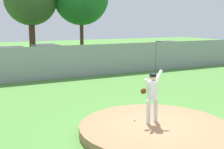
# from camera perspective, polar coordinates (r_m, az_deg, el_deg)

# --- Properties ---
(ground_plane) EXTENTS (80.00, 80.00, 0.00)m
(ground_plane) POSITION_cam_1_polar(r_m,az_deg,el_deg) (14.64, -5.47, -3.45)
(ground_plane) COLOR #4C8438
(asphalt_strip) EXTENTS (44.00, 7.00, 0.01)m
(asphalt_strip) POSITION_cam_1_polar(r_m,az_deg,el_deg) (22.63, -13.39, 1.13)
(asphalt_strip) COLOR #2B2B2D
(asphalt_strip) RESTS_ON ground_plane
(pitchers_mound) EXTENTS (4.67, 4.67, 0.27)m
(pitchers_mound) POSITION_cam_1_polar(r_m,az_deg,el_deg) (9.50, 8.13, -10.21)
(pitchers_mound) COLOR #99704C
(pitchers_mound) RESTS_ON ground_plane
(pitcher_youth) EXTENTS (0.80, 0.32, 1.66)m
(pitcher_youth) POSITION_cam_1_polar(r_m,az_deg,el_deg) (9.35, 7.67, -3.50)
(pitcher_youth) COLOR silver
(pitcher_youth) RESTS_ON pitchers_mound
(baseball) EXTENTS (0.07, 0.07, 0.07)m
(baseball) POSITION_cam_1_polar(r_m,az_deg,el_deg) (9.72, 4.30, -8.59)
(baseball) COLOR white
(baseball) RESTS_ON pitchers_mound
(chainlink_fence) EXTENTS (35.28, 0.07, 2.10)m
(chainlink_fence) POSITION_cam_1_polar(r_m,az_deg,el_deg) (18.18, -10.16, 2.28)
(chainlink_fence) COLOR gray
(chainlink_fence) RESTS_ON ground_plane
(parked_car_champagne) EXTENTS (1.96, 4.36, 1.63)m
(parked_car_champagne) POSITION_cam_1_polar(r_m,az_deg,el_deg) (27.74, 11.09, 4.44)
(parked_car_champagne) COLOR tan
(parked_car_champagne) RESTS_ON ground_plane
(parked_car_teal) EXTENTS (2.06, 4.45, 1.64)m
(parked_car_teal) POSITION_cam_1_polar(r_m,az_deg,el_deg) (22.07, -18.49, 2.72)
(parked_car_teal) COLOR #146066
(parked_car_teal) RESTS_ON ground_plane
(parked_car_white) EXTENTS (1.93, 4.13, 1.71)m
(parked_car_white) POSITION_cam_1_polar(r_m,az_deg,el_deg) (23.05, -12.40, 3.36)
(parked_car_white) COLOR silver
(parked_car_white) RESTS_ON ground_plane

